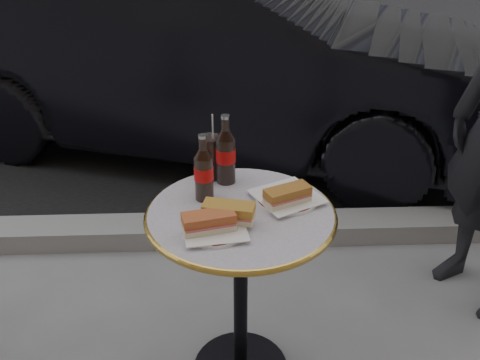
{
  "coord_description": "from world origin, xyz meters",
  "views": [
    {
      "loc": [
        -0.06,
        -1.46,
        1.65
      ],
      "look_at": [
        0.0,
        0.05,
        0.82
      ],
      "focal_mm": 40.0,
      "sensor_mm": 36.0,
      "label": 1
    }
  ],
  "objects_px": {
    "plate_right": "(287,198)",
    "cola_glass": "(210,157)",
    "plate_left": "(214,229)",
    "cola_bottle_left": "(204,167)",
    "bistro_table": "(241,299)",
    "parked_car": "(213,55)",
    "cola_bottle_right": "(226,149)"
  },
  "relations": [
    {
      "from": "bistro_table",
      "to": "cola_bottle_left",
      "type": "relative_size",
      "value": 3.14
    },
    {
      "from": "parked_car",
      "to": "cola_glass",
      "type": "bearing_deg",
      "value": -162.28
    },
    {
      "from": "plate_right",
      "to": "cola_glass",
      "type": "bearing_deg",
      "value": 146.08
    },
    {
      "from": "plate_right",
      "to": "plate_left",
      "type": "bearing_deg",
      "value": -144.51
    },
    {
      "from": "cola_bottle_left",
      "to": "cola_glass",
      "type": "bearing_deg",
      "value": 82.27
    },
    {
      "from": "plate_left",
      "to": "cola_glass",
      "type": "height_order",
      "value": "cola_glass"
    },
    {
      "from": "bistro_table",
      "to": "plate_right",
      "type": "distance_m",
      "value": 0.41
    },
    {
      "from": "cola_bottle_right",
      "to": "bistro_table",
      "type": "bearing_deg",
      "value": -77.98
    },
    {
      "from": "cola_bottle_right",
      "to": "parked_car",
      "type": "distance_m",
      "value": 1.9
    },
    {
      "from": "plate_left",
      "to": "cola_bottle_left",
      "type": "bearing_deg",
      "value": 99.66
    },
    {
      "from": "bistro_table",
      "to": "plate_left",
      "type": "distance_m",
      "value": 0.4
    },
    {
      "from": "cola_bottle_right",
      "to": "plate_right",
      "type": "bearing_deg",
      "value": -34.14
    },
    {
      "from": "bistro_table",
      "to": "parked_car",
      "type": "bearing_deg",
      "value": 92.66
    },
    {
      "from": "parked_car",
      "to": "cola_bottle_left",
      "type": "bearing_deg",
      "value": -162.87
    },
    {
      "from": "plate_right",
      "to": "cola_bottle_right",
      "type": "xyz_separation_m",
      "value": [
        -0.2,
        0.14,
        0.12
      ]
    },
    {
      "from": "bistro_table",
      "to": "cola_bottle_left",
      "type": "bearing_deg",
      "value": 143.5
    },
    {
      "from": "plate_right",
      "to": "parked_car",
      "type": "distance_m",
      "value": 2.04
    },
    {
      "from": "bistro_table",
      "to": "cola_bottle_right",
      "type": "distance_m",
      "value": 0.53
    },
    {
      "from": "plate_left",
      "to": "cola_bottle_left",
      "type": "height_order",
      "value": "cola_bottle_left"
    },
    {
      "from": "plate_left",
      "to": "cola_glass",
      "type": "distance_m",
      "value": 0.35
    },
    {
      "from": "plate_left",
      "to": "parked_car",
      "type": "height_order",
      "value": "parked_car"
    },
    {
      "from": "bistro_table",
      "to": "cola_glass",
      "type": "bearing_deg",
      "value": 112.2
    },
    {
      "from": "bistro_table",
      "to": "cola_bottle_left",
      "type": "xyz_separation_m",
      "value": [
        -0.12,
        0.09,
        0.48
      ]
    },
    {
      "from": "plate_left",
      "to": "plate_right",
      "type": "height_order",
      "value": "same"
    },
    {
      "from": "plate_left",
      "to": "cola_bottle_left",
      "type": "relative_size",
      "value": 0.85
    },
    {
      "from": "plate_left",
      "to": "bistro_table",
      "type": "bearing_deg",
      "value": 51.42
    },
    {
      "from": "plate_right",
      "to": "cola_glass",
      "type": "relative_size",
      "value": 1.31
    },
    {
      "from": "parked_car",
      "to": "plate_right",
      "type": "bearing_deg",
      "value": -155.14
    },
    {
      "from": "bistro_table",
      "to": "cola_bottle_right",
      "type": "height_order",
      "value": "cola_bottle_right"
    },
    {
      "from": "bistro_table",
      "to": "parked_car",
      "type": "relative_size",
      "value": 0.18
    },
    {
      "from": "cola_glass",
      "to": "parked_car",
      "type": "xyz_separation_m",
      "value": [
        -0.0,
        1.86,
        -0.15
      ]
    },
    {
      "from": "cola_bottle_right",
      "to": "cola_glass",
      "type": "xyz_separation_m",
      "value": [
        -0.05,
        0.04,
        -0.05
      ]
    }
  ]
}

